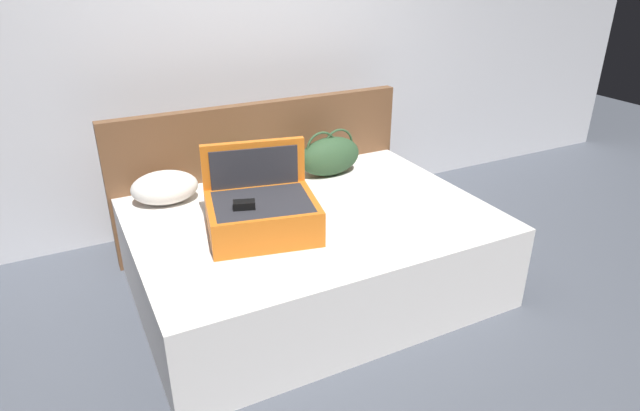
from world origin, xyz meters
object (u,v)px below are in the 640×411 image
(hard_case_large, at_px, (261,211))
(pillow_center_head, at_px, (165,187))
(bed, at_px, (312,252))
(pillow_near_headboard, at_px, (244,175))
(duffel_bag, at_px, (330,156))

(hard_case_large, height_order, pillow_center_head, hard_case_large)
(hard_case_large, xyz_separation_m, pillow_center_head, (-0.39, 0.63, -0.03))
(bed, height_order, pillow_center_head, pillow_center_head)
(pillow_center_head, bearing_deg, bed, -36.89)
(bed, distance_m, pillow_near_headboard, 0.69)
(bed, bearing_deg, hard_case_large, -166.90)
(bed, bearing_deg, pillow_center_head, 143.11)
(hard_case_large, distance_m, pillow_near_headboard, 0.65)
(duffel_bag, xyz_separation_m, pillow_near_headboard, (-0.60, 0.07, -0.06))
(duffel_bag, distance_m, pillow_center_head, 1.12)
(bed, bearing_deg, pillow_near_headboard, 110.87)
(bed, distance_m, hard_case_large, 0.52)
(duffel_bag, bearing_deg, pillow_center_head, 177.30)
(hard_case_large, height_order, pillow_near_headboard, hard_case_large)
(duffel_bag, bearing_deg, bed, -127.85)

